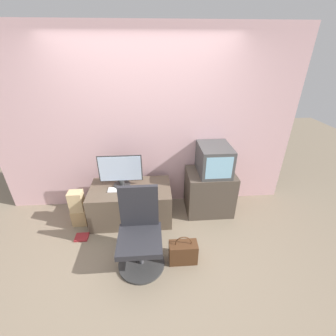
{
  "coord_description": "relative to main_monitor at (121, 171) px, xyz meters",
  "views": [
    {
      "loc": [
        0.08,
        -1.83,
        2.3
      ],
      "look_at": [
        0.29,
        0.98,
        0.78
      ],
      "focal_mm": 24.0,
      "sensor_mm": 36.0,
      "label": 1
    }
  ],
  "objects": [
    {
      "name": "main_monitor",
      "position": [
        0.0,
        0.0,
        0.0
      ],
      "size": [
        0.61,
        0.24,
        0.47
      ],
      "color": "#2D2D2D",
      "rests_on": "desk"
    },
    {
      "name": "book",
      "position": [
        -0.55,
        -0.46,
        -0.76
      ],
      "size": [
        0.17,
        0.15,
        0.02
      ],
      "color": "maroon",
      "rests_on": "ground_plane"
    },
    {
      "name": "keyboard",
      "position": [
        -0.03,
        -0.12,
        -0.23
      ],
      "size": [
        0.3,
        0.12,
        0.01
      ],
      "color": "white",
      "rests_on": "desk"
    },
    {
      "name": "crt_tv",
      "position": [
        1.34,
        0.06,
        0.11
      ],
      "size": [
        0.45,
        0.55,
        0.41
      ],
      "color": "#474747",
      "rests_on": "side_stand"
    },
    {
      "name": "mouse",
      "position": [
        0.16,
        -0.12,
        -0.22
      ],
      "size": [
        0.07,
        0.04,
        0.03
      ],
      "color": "black",
      "rests_on": "desk"
    },
    {
      "name": "handbag",
      "position": [
        0.78,
        -0.93,
        -0.63
      ],
      "size": [
        0.33,
        0.17,
        0.39
      ],
      "color": "#4C2D19",
      "rests_on": "ground_plane"
    },
    {
      "name": "desk",
      "position": [
        0.12,
        -0.08,
        -0.5
      ],
      "size": [
        1.15,
        0.64,
        0.53
      ],
      "color": "brown",
      "rests_on": "ground_plane"
    },
    {
      "name": "wall_back",
      "position": [
        0.38,
        0.37,
        0.53
      ],
      "size": [
        4.4,
        0.05,
        2.6
      ],
      "color": "beige",
      "rests_on": "ground_plane"
    },
    {
      "name": "cardboard_box_upper",
      "position": [
        -0.63,
        -0.15,
        -0.37
      ],
      "size": [
        0.19,
        0.16,
        0.3
      ],
      "color": "#D1B27F",
      "rests_on": "cardboard_box_lower"
    },
    {
      "name": "cardboard_box_lower",
      "position": [
        -0.63,
        -0.15,
        -0.65
      ],
      "size": [
        0.21,
        0.17,
        0.24
      ],
      "color": "tan",
      "rests_on": "ground_plane"
    },
    {
      "name": "ground_plane",
      "position": [
        0.38,
        -0.96,
        -0.77
      ],
      "size": [
        12.0,
        12.0,
        0.0
      ],
      "primitive_type": "plane",
      "color": "#7F705B"
    },
    {
      "name": "office_chair",
      "position": [
        0.28,
        -0.88,
        -0.37
      ],
      "size": [
        0.55,
        0.55,
        0.97
      ],
      "color": "#333333",
      "rests_on": "ground_plane"
    },
    {
      "name": "side_stand",
      "position": [
        1.31,
        0.04,
        -0.44
      ],
      "size": [
        0.7,
        0.54,
        0.67
      ],
      "color": "#4C4238",
      "rests_on": "ground_plane"
    }
  ]
}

